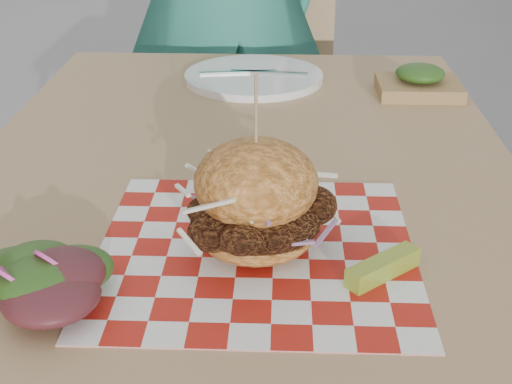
# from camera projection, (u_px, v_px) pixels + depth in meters

# --- Properties ---
(patio_table) EXTENTS (0.80, 1.20, 0.75)m
(patio_table) POSITION_uv_depth(u_px,v_px,m) (242.00, 216.00, 1.06)
(patio_table) COLOR #A5845B
(patio_table) RESTS_ON ground
(patio_chair) EXTENTS (0.50, 0.51, 0.95)m
(patio_chair) POSITION_uv_depth(u_px,v_px,m) (256.00, 75.00, 2.08)
(patio_chair) COLOR #A5845B
(patio_chair) RESTS_ON ground
(paper_liner) EXTENTS (0.36, 0.36, 0.00)m
(paper_liner) POSITION_uv_depth(u_px,v_px,m) (256.00, 250.00, 0.82)
(paper_liner) COLOR #B41C12
(paper_liner) RESTS_ON patio_table
(sandwich) EXTENTS (0.18, 0.18, 0.21)m
(sandwich) POSITION_uv_depth(u_px,v_px,m) (256.00, 205.00, 0.79)
(sandwich) COLOR #CF833A
(sandwich) RESTS_ON paper_liner
(pickle_spear) EXTENTS (0.09, 0.08, 0.02)m
(pickle_spear) POSITION_uv_depth(u_px,v_px,m) (383.00, 267.00, 0.76)
(pickle_spear) COLOR olive
(pickle_spear) RESTS_ON paper_liner
(side_salad) EXTENTS (0.14, 0.14, 0.05)m
(side_salad) POSITION_uv_depth(u_px,v_px,m) (35.00, 290.00, 0.72)
(side_salad) COLOR #3F1419
(side_salad) RESTS_ON patio_table
(place_setting) EXTENTS (0.27, 0.27, 0.02)m
(place_setting) POSITION_uv_depth(u_px,v_px,m) (254.00, 77.00, 1.39)
(place_setting) COLOR white
(place_setting) RESTS_ON patio_table
(kraft_tray) EXTENTS (0.15, 0.12, 0.06)m
(kraft_tray) POSITION_uv_depth(u_px,v_px,m) (419.00, 82.00, 1.31)
(kraft_tray) COLOR olive
(kraft_tray) RESTS_ON patio_table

